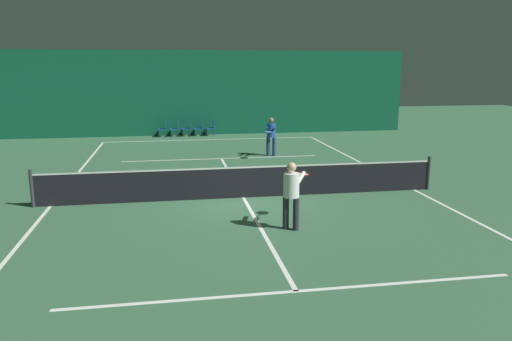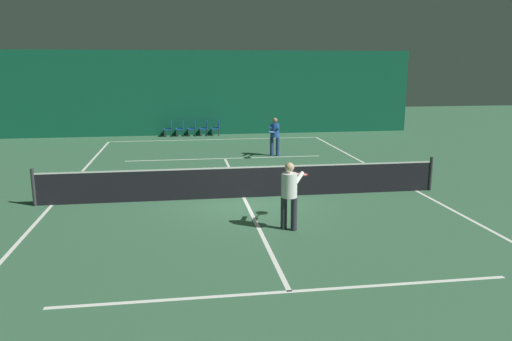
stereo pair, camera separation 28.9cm
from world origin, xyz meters
name	(u,v)px [view 2 (the right image)]	position (x,y,z in m)	size (l,w,h in m)	color
ground_plane	(244,198)	(0.00, 0.00, 0.00)	(60.00, 60.00, 0.00)	#386647
backdrop_curtain	(212,93)	(0.00, 13.91, 2.34)	(23.00, 0.12, 4.67)	#0F5138
court_line_baseline_far	(216,139)	(0.00, 11.90, 0.00)	(11.00, 0.10, 0.00)	white
court_line_service_far	(225,158)	(0.00, 6.40, 0.00)	(8.25, 0.10, 0.00)	white
court_line_service_near	(289,292)	(0.00, -6.40, 0.00)	(8.25, 0.10, 0.00)	white
court_line_sideline_left	(52,205)	(-5.50, 0.00, 0.00)	(0.10, 23.80, 0.00)	white
court_line_sideline_right	(416,191)	(5.50, 0.00, 0.00)	(0.10, 23.80, 0.00)	white
court_line_centre	(244,197)	(0.00, 0.00, 0.00)	(0.10, 12.80, 0.00)	white
tennis_net	(244,181)	(0.00, 0.00, 0.51)	(12.00, 0.10, 1.07)	black
player_near	(290,191)	(0.73, -3.06, 0.96)	(0.99, 1.33, 1.65)	#2D2D38
player_far	(275,134)	(2.20, 6.68, 0.97)	(0.75, 1.39, 1.66)	navy
courtside_chair_0	(169,128)	(-2.44, 13.36, 0.49)	(0.44, 0.44, 0.84)	#2D2D2D
courtside_chair_1	(181,128)	(-1.79, 13.36, 0.49)	(0.44, 0.44, 0.84)	#2D2D2D
courtside_chair_2	(193,127)	(-1.14, 13.36, 0.49)	(0.44, 0.44, 0.84)	#2D2D2D
courtside_chair_3	(205,127)	(-0.49, 13.36, 0.49)	(0.44, 0.44, 0.84)	#2D2D2D
courtside_chair_4	(217,127)	(0.16, 13.36, 0.49)	(0.44, 0.44, 0.84)	#2D2D2D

